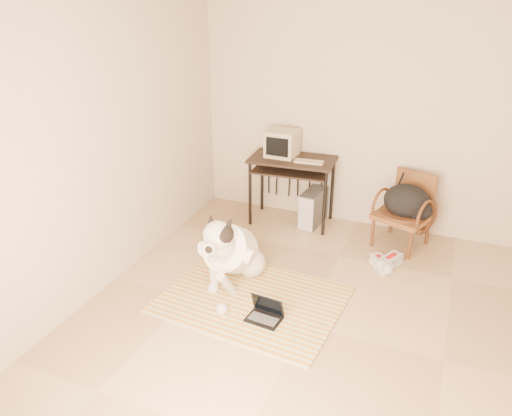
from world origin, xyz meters
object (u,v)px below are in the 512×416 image
Objects in this scene: dog at (231,252)px; crt_monitor at (282,143)px; laptop at (265,313)px; rattan_chair at (405,210)px; pc_tower at (313,208)px; backpack at (409,202)px; computer_desk at (292,168)px.

crt_monitor is at bearing 91.62° from dog.
laptop is 0.39× the size of rattan_chair.
rattan_chair is (0.93, 1.93, 0.34)m from laptop.
pc_tower is at bearing -1.70° from crt_monitor.
backpack reaches higher than laptop.
computer_desk is 1.26× the size of rattan_chair.
backpack is at bearing -8.36° from pc_tower.
crt_monitor is (-0.58, 2.03, 0.92)m from laptop.
dog is at bearing -88.38° from crt_monitor.
laptop is 0.89× the size of crt_monitor.
laptop is at bearing -85.43° from pc_tower.
pc_tower is at bearing 76.56° from dog.
rattan_chair is at bearing 64.28° from laptop.
rattan_chair is at bearing -3.94° from crt_monitor.
laptop is at bearing -117.44° from backpack.
crt_monitor is 1.62m from rattan_chair.
backpack is (0.03, -0.07, 0.14)m from rattan_chair.
crt_monitor is at bearing 105.99° from laptop.
pc_tower is at bearing 171.64° from backpack.
pc_tower is at bearing 8.49° from computer_desk.
crt_monitor is at bearing 178.30° from pc_tower.
rattan_chair is (1.47, 1.48, 0.07)m from dog.
dog is 1.16× the size of computer_desk.
pc_tower is (-0.16, 2.02, 0.15)m from laptop.
laptop is at bearing -77.65° from computer_desk.
dog reaches higher than rattan_chair.
laptop is 0.31× the size of computer_desk.
computer_desk reaches higher than laptop.
rattan_chair is at bearing 45.31° from dog.
pc_tower reaches higher than laptop.
backpack is at bearing -5.10° from computer_desk.
computer_desk is 1.41m from backpack.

